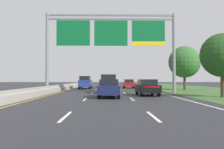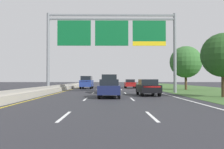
{
  "view_description": "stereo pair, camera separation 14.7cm",
  "coord_description": "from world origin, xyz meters",
  "px_view_note": "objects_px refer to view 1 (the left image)",
  "views": [
    {
      "loc": [
        -0.07,
        0.08,
        1.56
      ],
      "look_at": [
        0.23,
        17.35,
        1.91
      ],
      "focal_mm": 39.49,
      "sensor_mm": 36.0,
      "label": 1
    },
    {
      "loc": [
        0.07,
        0.07,
        1.56
      ],
      "look_at": [
        0.23,
        17.35,
        1.91
      ],
      "focal_mm": 39.49,
      "sensor_mm": 36.0,
      "label": 2
    }
  ],
  "objects_px": {
    "overhead_sign_gantry": "(111,36)",
    "roadside_tree_near": "(222,55)",
    "car_darkgreen_centre_lane_suv": "(108,83)",
    "car_black_right_lane_sedan": "(147,87)",
    "car_blue_left_lane_suv": "(85,82)",
    "roadside_tree_mid": "(184,62)",
    "car_navy_centre_lane_sedan": "(109,88)",
    "car_red_right_lane_sedan": "(129,84)",
    "pickup_truck_gold": "(107,82)"
  },
  "relations": [
    {
      "from": "car_red_right_lane_sedan",
      "to": "roadside_tree_mid",
      "type": "bearing_deg",
      "value": -135.67
    },
    {
      "from": "car_blue_left_lane_suv",
      "to": "car_darkgreen_centre_lane_suv",
      "type": "distance_m",
      "value": 13.14
    },
    {
      "from": "car_red_right_lane_sedan",
      "to": "car_blue_left_lane_suv",
      "type": "bearing_deg",
      "value": 114.29
    },
    {
      "from": "car_darkgreen_centre_lane_suv",
      "to": "car_navy_centre_lane_sedan",
      "type": "distance_m",
      "value": 7.14
    },
    {
      "from": "overhead_sign_gantry",
      "to": "car_black_right_lane_sedan",
      "type": "height_order",
      "value": "overhead_sign_gantry"
    },
    {
      "from": "car_blue_left_lane_suv",
      "to": "car_navy_centre_lane_sedan",
      "type": "height_order",
      "value": "car_blue_left_lane_suv"
    },
    {
      "from": "car_red_right_lane_sedan",
      "to": "roadside_tree_near",
      "type": "xyz_separation_m",
      "value": [
        6.31,
        -22.97,
        2.87
      ]
    },
    {
      "from": "car_blue_left_lane_suv",
      "to": "roadside_tree_near",
      "type": "xyz_separation_m",
      "value": [
        13.79,
        -19.58,
        2.59
      ]
    },
    {
      "from": "car_blue_left_lane_suv",
      "to": "roadside_tree_mid",
      "type": "height_order",
      "value": "roadside_tree_mid"
    },
    {
      "from": "car_darkgreen_centre_lane_suv",
      "to": "car_red_right_lane_sedan",
      "type": "bearing_deg",
      "value": -12.74
    },
    {
      "from": "overhead_sign_gantry",
      "to": "roadside_tree_mid",
      "type": "bearing_deg",
      "value": 36.29
    },
    {
      "from": "car_red_right_lane_sedan",
      "to": "car_navy_centre_lane_sedan",
      "type": "bearing_deg",
      "value": 170.9
    },
    {
      "from": "pickup_truck_gold",
      "to": "car_darkgreen_centre_lane_suv",
      "type": "height_order",
      "value": "pickup_truck_gold"
    },
    {
      "from": "roadside_tree_near",
      "to": "car_darkgreen_centre_lane_suv",
      "type": "bearing_deg",
      "value": 145.02
    },
    {
      "from": "car_black_right_lane_sedan",
      "to": "car_navy_centre_lane_sedan",
      "type": "height_order",
      "value": "same"
    },
    {
      "from": "pickup_truck_gold",
      "to": "car_red_right_lane_sedan",
      "type": "bearing_deg",
      "value": -108.96
    },
    {
      "from": "car_blue_left_lane_suv",
      "to": "roadside_tree_near",
      "type": "bearing_deg",
      "value": -143.86
    },
    {
      "from": "car_darkgreen_centre_lane_suv",
      "to": "car_black_right_lane_sedan",
      "type": "bearing_deg",
      "value": -139.92
    },
    {
      "from": "car_blue_left_lane_suv",
      "to": "car_navy_centre_lane_sedan",
      "type": "bearing_deg",
      "value": -168.08
    },
    {
      "from": "car_black_right_lane_sedan",
      "to": "car_navy_centre_lane_sedan",
      "type": "distance_m",
      "value": 4.57
    },
    {
      "from": "car_darkgreen_centre_lane_suv",
      "to": "roadside_tree_mid",
      "type": "bearing_deg",
      "value": -54.28
    },
    {
      "from": "overhead_sign_gantry",
      "to": "car_red_right_lane_sedan",
      "type": "bearing_deg",
      "value": 77.98
    },
    {
      "from": "car_darkgreen_centre_lane_suv",
      "to": "roadside_tree_mid",
      "type": "relative_size",
      "value": 0.72
    },
    {
      "from": "overhead_sign_gantry",
      "to": "car_darkgreen_centre_lane_suv",
      "type": "height_order",
      "value": "overhead_sign_gantry"
    },
    {
      "from": "car_blue_left_lane_suv",
      "to": "car_red_right_lane_sedan",
      "type": "bearing_deg",
      "value": -64.64
    },
    {
      "from": "car_darkgreen_centre_lane_suv",
      "to": "roadside_tree_mid",
      "type": "xyz_separation_m",
      "value": [
        11.39,
        8.11,
        3.07
      ]
    },
    {
      "from": "car_black_right_lane_sedan",
      "to": "car_red_right_lane_sedan",
      "type": "bearing_deg",
      "value": -0.86
    },
    {
      "from": "car_black_right_lane_sedan",
      "to": "car_darkgreen_centre_lane_suv",
      "type": "distance_m",
      "value": 5.88
    },
    {
      "from": "car_darkgreen_centre_lane_suv",
      "to": "roadside_tree_near",
      "type": "height_order",
      "value": "roadside_tree_near"
    },
    {
      "from": "car_red_right_lane_sedan",
      "to": "roadside_tree_near",
      "type": "height_order",
      "value": "roadside_tree_near"
    },
    {
      "from": "car_blue_left_lane_suv",
      "to": "car_red_right_lane_sedan",
      "type": "xyz_separation_m",
      "value": [
        7.48,
        3.39,
        -0.28
      ]
    },
    {
      "from": "car_blue_left_lane_suv",
      "to": "roadside_tree_mid",
      "type": "bearing_deg",
      "value": -105.43
    },
    {
      "from": "pickup_truck_gold",
      "to": "car_black_right_lane_sedan",
      "type": "bearing_deg",
      "value": -169.03
    },
    {
      "from": "car_black_right_lane_sedan",
      "to": "car_red_right_lane_sedan",
      "type": "xyz_separation_m",
      "value": [
        -0.07,
        20.49,
        0.0
      ]
    },
    {
      "from": "overhead_sign_gantry",
      "to": "roadside_tree_near",
      "type": "xyz_separation_m",
      "value": [
        9.72,
        -6.95,
        -2.87
      ]
    },
    {
      "from": "car_red_right_lane_sedan",
      "to": "car_navy_centre_lane_sedan",
      "type": "distance_m",
      "value": 23.4
    },
    {
      "from": "overhead_sign_gantry",
      "to": "roadside_tree_near",
      "type": "bearing_deg",
      "value": -35.55
    },
    {
      "from": "pickup_truck_gold",
      "to": "car_darkgreen_centre_lane_suv",
      "type": "bearing_deg",
      "value": -178.64
    },
    {
      "from": "pickup_truck_gold",
      "to": "car_black_right_lane_sedan",
      "type": "height_order",
      "value": "pickup_truck_gold"
    },
    {
      "from": "car_navy_centre_lane_sedan",
      "to": "roadside_tree_near",
      "type": "relative_size",
      "value": 0.79
    },
    {
      "from": "car_blue_left_lane_suv",
      "to": "car_navy_centre_lane_sedan",
      "type": "distance_m",
      "value": 20.09
    },
    {
      "from": "roadside_tree_near",
      "to": "car_black_right_lane_sedan",
      "type": "bearing_deg",
      "value": 158.29
    },
    {
      "from": "car_red_right_lane_sedan",
      "to": "roadside_tree_near",
      "type": "relative_size",
      "value": 0.78
    },
    {
      "from": "overhead_sign_gantry",
      "to": "roadside_tree_near",
      "type": "relative_size",
      "value": 2.67
    },
    {
      "from": "car_darkgreen_centre_lane_suv",
      "to": "car_navy_centre_lane_sedan",
      "type": "bearing_deg",
      "value": -179.56
    },
    {
      "from": "roadside_tree_mid",
      "to": "roadside_tree_near",
      "type": "bearing_deg",
      "value": -95.27
    },
    {
      "from": "car_navy_centre_lane_sedan",
      "to": "roadside_tree_mid",
      "type": "bearing_deg",
      "value": -35.64
    },
    {
      "from": "car_black_right_lane_sedan",
      "to": "roadside_tree_mid",
      "type": "xyz_separation_m",
      "value": [
        7.64,
        12.62,
        3.35
      ]
    },
    {
      "from": "roadside_tree_near",
      "to": "roadside_tree_mid",
      "type": "xyz_separation_m",
      "value": [
        1.39,
        15.11,
        0.48
      ]
    },
    {
      "from": "car_darkgreen_centre_lane_suv",
      "to": "car_navy_centre_lane_sedan",
      "type": "xyz_separation_m",
      "value": [
        0.02,
        -7.14,
        -0.28
      ]
    }
  ]
}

